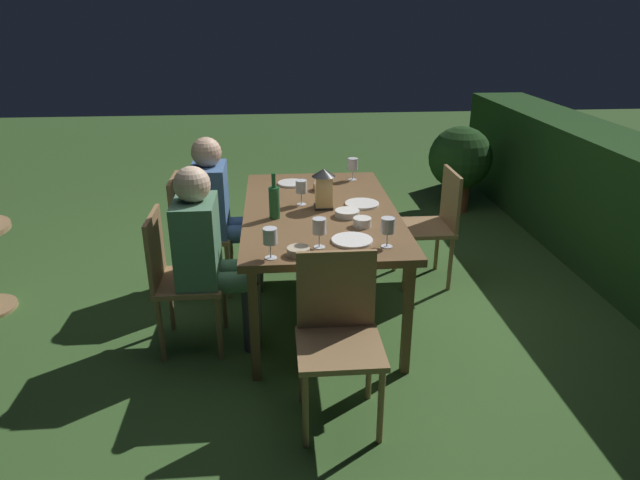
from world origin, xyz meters
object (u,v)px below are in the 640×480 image
object	(u,v)px
wine_glass_a	(388,227)
wine_glass_e	(319,227)
bowl_bread	(298,251)
bowl_salad	(362,222)
chair_side_left_b	(178,274)
wine_glass_b	(270,238)
potted_plant_by_hedge	(460,161)
chair_head_far	(338,332)
bowl_dip	(347,213)
plate_a	(292,183)
chair_side_right_a	(434,221)
plate_b	(362,204)
person_in_green	(209,250)
chair_side_left_a	(194,228)
dining_table	(320,216)
lantern_centerpiece	(324,186)
green_bottle_on_table	(274,202)
wine_glass_d	(353,165)
wine_glass_c	(301,188)
bowl_olives	(322,186)
person_in_blue	(220,208)
plate_c	(352,240)

from	to	relation	value
wine_glass_a	wine_glass_e	size ratio (longest dim) A/B	1.00
bowl_bread	bowl_salad	size ratio (longest dim) A/B	1.12
chair_side_left_b	wine_glass_b	size ratio (longest dim) A/B	5.15
chair_side_left_b	potted_plant_by_hedge	distance (m)	3.43
wine_glass_a	potted_plant_by_hedge	size ratio (longest dim) A/B	0.19
chair_head_far	bowl_dip	size ratio (longest dim) A/B	5.61
wine_glass_b	chair_side_left_b	bearing A→B (deg)	-124.10
wine_glass_e	plate_a	xyz separation A→B (m)	(-1.22, -0.11, -0.11)
chair_side_right_a	plate_b	xyz separation A→B (m)	(0.33, -0.60, 0.27)
bowl_bread	person_in_green	bearing A→B (deg)	-124.39
chair_side_right_a	chair_side_left_a	xyz separation A→B (m)	(-0.00, -1.78, 0.00)
dining_table	chair_head_far	size ratio (longest dim) A/B	1.98
lantern_centerpiece	bowl_dip	bearing A→B (deg)	37.36
green_bottle_on_table	wine_glass_d	size ratio (longest dim) A/B	1.72
wine_glass_d	bowl_salad	xyz separation A→B (m)	(1.00, -0.08, -0.09)
lantern_centerpiece	green_bottle_on_table	bearing A→B (deg)	-62.14
chair_head_far	bowl_bread	xyz separation A→B (m)	(-0.37, -0.18, 0.28)
potted_plant_by_hedge	bowl_salad	bearing A→B (deg)	-30.48
chair_side_right_a	plate_a	xyz separation A→B (m)	(-0.19, -1.05, 0.27)
wine_glass_a	wine_glass_c	distance (m)	0.88
wine_glass_a	plate_b	bearing A→B (deg)	-177.70
person_in_green	potted_plant_by_hedge	distance (m)	3.29
wine_glass_a	plate_a	bearing A→B (deg)	-158.85
wine_glass_b	chair_side_left_a	bearing A→B (deg)	-153.94
person_in_green	chair_side_left_a	bearing A→B (deg)	-165.82
wine_glass_b	bowl_olives	world-z (taller)	wine_glass_b
person_in_blue	bowl_olives	distance (m)	0.75
plate_b	plate_c	distance (m)	0.65
wine_glass_c	bowl_olives	world-z (taller)	wine_glass_c
wine_glass_a	plate_a	size ratio (longest dim) A/B	0.80
chair_side_left_b	wine_glass_e	world-z (taller)	wine_glass_e
person_in_blue	potted_plant_by_hedge	distance (m)	2.79
chair_side_left_b	wine_glass_c	xyz separation A→B (m)	(-0.48, 0.77, 0.38)
bowl_olives	bowl_bread	xyz separation A→B (m)	(1.15, -0.22, -0.00)
chair_side_left_a	plate_b	distance (m)	1.25
chair_side_left_b	plate_a	bearing A→B (deg)	142.97
bowl_olives	bowl_dip	bearing A→B (deg)	11.08
wine_glass_a	wine_glass_e	world-z (taller)	same
chair_side_left_b	plate_b	bearing A→B (deg)	110.51
person_in_blue	plate_c	bearing A→B (deg)	40.63
dining_table	wine_glass_d	world-z (taller)	wine_glass_d
green_bottle_on_table	chair_head_far	bearing A→B (deg)	17.35
wine_glass_e	person_in_blue	bearing A→B (deg)	-148.32
wine_glass_c	bowl_dip	distance (m)	0.39
wine_glass_a	bowl_bread	xyz separation A→B (m)	(0.07, -0.49, -0.09)
lantern_centerpiece	potted_plant_by_hedge	world-z (taller)	lantern_centerpiece
person_in_blue	plate_b	xyz separation A→B (m)	(0.33, 0.98, 0.11)
plate_a	lantern_centerpiece	bearing A→B (deg)	18.72
plate_b	bowl_dip	size ratio (longest dim) A/B	1.47
wine_glass_d	dining_table	bearing A→B (deg)	-25.03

